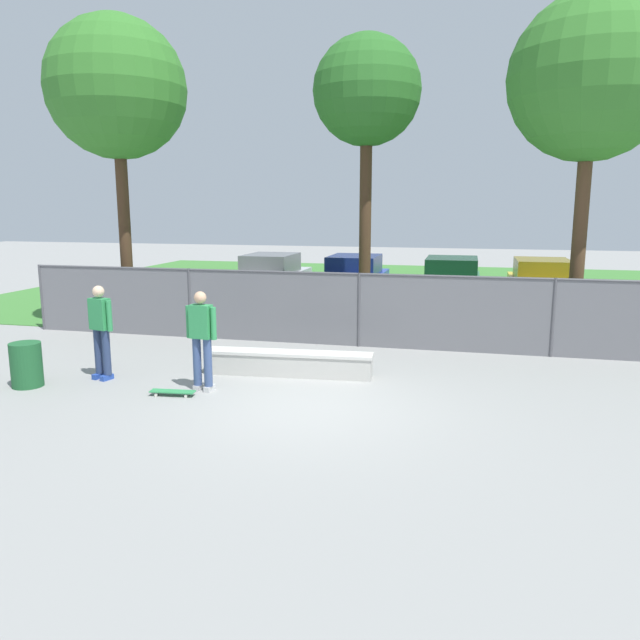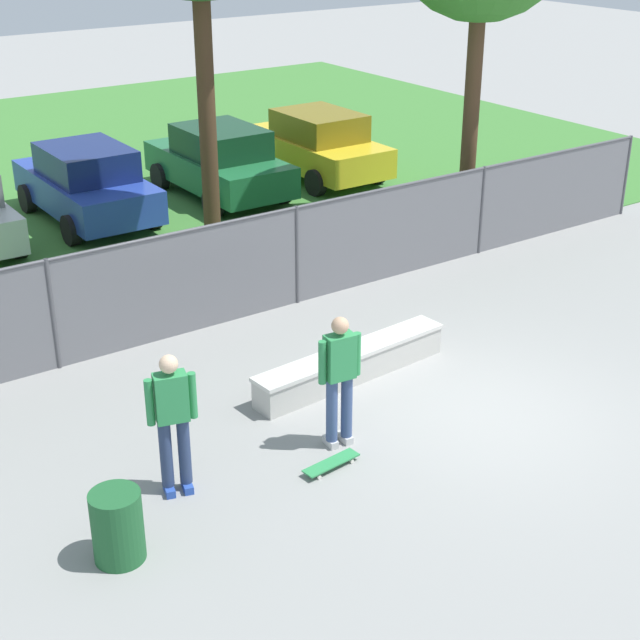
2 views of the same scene
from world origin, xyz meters
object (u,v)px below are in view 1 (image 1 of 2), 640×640
skateboarder (202,336)px  trash_bin (26,365)px  skateboard (173,392)px  car_yellow (541,285)px  tree_near_right (367,94)px  car_green (451,283)px  concrete_ledge (288,363)px  bystander (101,328)px  car_blue (355,279)px  tree_near_left (117,90)px  tree_mid (592,79)px  car_silver (272,277)px

skateboarder → trash_bin: skateboarder is taller
skateboard → car_yellow: bearing=56.2°
tree_near_right → skateboarder: bearing=-105.4°
car_green → trash_bin: car_green is taller
concrete_ledge → bystander: (-3.41, -1.09, 0.77)m
concrete_ledge → car_blue: bearing=92.2°
skateboarder → tree_near_right: size_ratio=0.24×
skateboarder → tree_near_right: (1.82, 6.64, 5.15)m
car_blue → car_green: bearing=-1.6°
skateboarder → tree_near_right: 8.60m
trash_bin → car_green: bearing=55.9°
skateboard → tree_near_left: (-4.13, 5.58, 6.21)m
tree_mid → tree_near_right: bearing=165.0°
tree_mid → skateboard: bearing=-142.8°
car_blue → trash_bin: size_ratio=5.08×
car_silver → car_blue: size_ratio=1.00×
tree_near_left → tree_near_right: bearing=12.9°
bystander → car_silver: bearing=89.2°
skateboard → tree_near_right: bearing=72.4°
car_blue → trash_bin: bearing=-110.7°
car_green → car_yellow: bearing=0.7°
trash_bin → skateboard: bearing=2.1°
car_silver → car_blue: bearing=1.8°
skateboarder → car_green: (4.07, 10.38, -0.17)m
skateboarder → tree_mid: (7.03, 5.25, 5.02)m
tree_near_left → bystander: (2.34, -4.91, -5.27)m
concrete_ledge → car_green: bearing=72.4°
skateboard → car_silver: 10.93m
concrete_ledge → car_green: 9.49m
concrete_ledge → skateboarder: bearing=-131.7°
tree_near_right → tree_mid: (5.20, -1.39, -0.13)m
tree_near_left → tree_mid: size_ratio=1.03×
tree_near_left → car_silver: 7.92m
skateboard → trash_bin: size_ratio=0.99×
tree_near_left → car_green: 11.43m
skateboard → car_yellow: 13.04m
skateboard → trash_bin: 2.90m
tree_mid → trash_bin: size_ratio=9.53×
skateboarder → car_silver: (-2.07, 10.37, -0.17)m
tree_near_left → skateboarder: bearing=-48.8°
skateboard → car_green: (4.48, 10.78, 0.77)m
tree_near_right → car_yellow: bearing=37.0°
skateboard → trash_bin: trash_bin is taller
tree_near_right → car_yellow: tree_near_right is taller
car_blue → car_silver: bearing=-178.2°
concrete_ledge → tree_near_left: 9.17m
tree_near_right → car_blue: size_ratio=1.82×
skateboard → tree_near_left: tree_near_left is taller
concrete_ledge → tree_near_right: size_ratio=0.44×
concrete_ledge → tree_near_left: (-5.74, 3.82, 6.04)m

